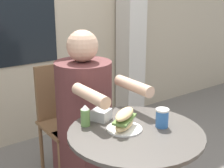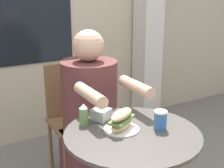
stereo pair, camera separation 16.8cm
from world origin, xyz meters
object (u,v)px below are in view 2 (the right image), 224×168
at_px(sandwich_on_plate, 122,121).
at_px(condiment_bottle, 84,114).
at_px(diner_chair, 72,109).
at_px(cafe_table, 132,166).
at_px(seated_diner, 93,129).
at_px(drink_cup, 160,120).

distance_m(sandwich_on_plate, condiment_bottle, 0.21).
bearing_deg(diner_chair, cafe_table, 88.22).
relative_size(diner_chair, seated_diner, 0.75).
bearing_deg(condiment_bottle, sandwich_on_plate, -49.61).
relative_size(cafe_table, condiment_bottle, 6.09).
bearing_deg(sandwich_on_plate, condiment_bottle, 130.39).
relative_size(cafe_table, sandwich_on_plate, 3.76).
xyz_separation_m(cafe_table, condiment_bottle, (-0.17, 0.21, 0.25)).
bearing_deg(seated_diner, drink_cup, 100.89).
height_order(seated_diner, sandwich_on_plate, seated_diner).
bearing_deg(cafe_table, condiment_bottle, 129.15).
height_order(diner_chair, sandwich_on_plate, diner_chair).
bearing_deg(drink_cup, sandwich_on_plate, 153.47).
distance_m(seated_diner, drink_cup, 0.65).
distance_m(diner_chair, drink_cup, 0.97).
bearing_deg(sandwich_on_plate, drink_cup, -26.53).
xyz_separation_m(seated_diner, condiment_bottle, (-0.22, -0.33, 0.27)).
xyz_separation_m(diner_chair, sandwich_on_plate, (-0.08, -0.84, 0.24)).
bearing_deg(drink_cup, condiment_bottle, 141.65).
xyz_separation_m(diner_chair, condiment_bottle, (-0.22, -0.69, 0.25)).
bearing_deg(sandwich_on_plate, diner_chair, 84.26).
bearing_deg(cafe_table, seated_diner, 85.04).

